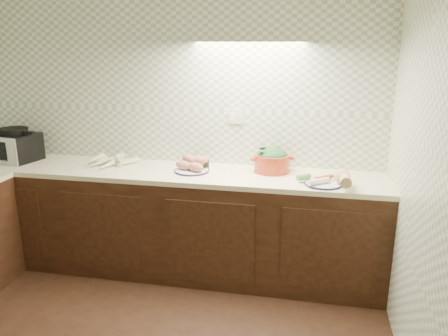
% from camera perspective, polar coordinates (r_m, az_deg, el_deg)
% --- Properties ---
extents(room, '(3.60, 3.60, 2.60)m').
position_cam_1_polar(room, '(2.18, -21.45, 7.31)').
color(room, black).
rests_on(room, ground).
extents(counter, '(3.60, 3.60, 0.90)m').
position_cam_1_polar(counter, '(3.44, -23.08, -10.64)').
color(counter, black).
rests_on(counter, ground).
extents(toaster_oven, '(0.47, 0.40, 0.29)m').
position_cam_1_polar(toaster_oven, '(4.33, -25.78, 2.66)').
color(toaster_oven, black).
rests_on(toaster_oven, counter).
extents(parsnip_pile, '(0.39, 0.38, 0.07)m').
position_cam_1_polar(parsnip_pile, '(3.89, -14.38, 0.83)').
color(parsnip_pile, beige).
rests_on(parsnip_pile, counter).
extents(sweet_potato_plate, '(0.30, 0.29, 0.13)m').
position_cam_1_polar(sweet_potato_plate, '(3.59, -4.19, 0.35)').
color(sweet_potato_plate, '#13133C').
rests_on(sweet_potato_plate, counter).
extents(onion_bowl, '(0.16, 0.16, 0.13)m').
position_cam_1_polar(onion_bowl, '(3.69, -3.27, 0.73)').
color(onion_bowl, black).
rests_on(onion_bowl, counter).
extents(dutch_oven, '(0.37, 0.37, 0.20)m').
position_cam_1_polar(dutch_oven, '(3.58, 6.28, 1.04)').
color(dutch_oven, '#AB351B').
rests_on(dutch_oven, counter).
extents(veg_plate, '(0.41, 0.28, 0.13)m').
position_cam_1_polar(veg_plate, '(3.33, 13.87, -1.42)').
color(veg_plate, '#13133C').
rests_on(veg_plate, counter).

